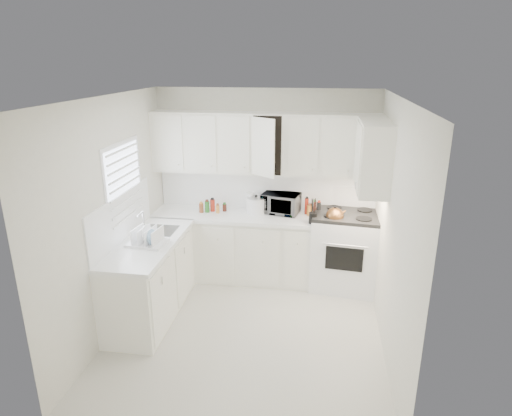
% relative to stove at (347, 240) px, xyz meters
% --- Properties ---
extents(floor, '(3.20, 3.20, 0.00)m').
position_rel_stove_xyz_m(floor, '(-1.13, -1.26, -0.67)').
color(floor, silver).
rests_on(floor, ground).
extents(ceiling, '(3.20, 3.20, 0.00)m').
position_rel_stove_xyz_m(ceiling, '(-1.13, -1.26, 1.93)').
color(ceiling, white).
rests_on(ceiling, ground).
extents(wall_back, '(3.00, 0.00, 3.00)m').
position_rel_stove_xyz_m(wall_back, '(-1.13, 0.34, 0.63)').
color(wall_back, white).
rests_on(wall_back, ground).
extents(wall_front, '(3.00, 0.00, 3.00)m').
position_rel_stove_xyz_m(wall_front, '(-1.13, -2.86, 0.63)').
color(wall_front, white).
rests_on(wall_front, ground).
extents(wall_left, '(0.00, 3.20, 3.20)m').
position_rel_stove_xyz_m(wall_left, '(-2.63, -1.26, 0.63)').
color(wall_left, white).
rests_on(wall_left, ground).
extents(wall_right, '(0.00, 3.20, 3.20)m').
position_rel_stove_xyz_m(wall_right, '(0.37, -1.26, 0.63)').
color(wall_right, white).
rests_on(wall_right, ground).
extents(window_blinds, '(0.06, 0.96, 1.06)m').
position_rel_stove_xyz_m(window_blinds, '(-2.61, -0.91, 0.88)').
color(window_blinds, white).
rests_on(window_blinds, wall_left).
extents(lower_cabinets_back, '(2.22, 0.60, 0.90)m').
position_rel_stove_xyz_m(lower_cabinets_back, '(-1.52, 0.04, -0.22)').
color(lower_cabinets_back, white).
rests_on(lower_cabinets_back, floor).
extents(lower_cabinets_left, '(0.60, 1.60, 0.90)m').
position_rel_stove_xyz_m(lower_cabinets_left, '(-2.33, -1.06, -0.22)').
color(lower_cabinets_left, white).
rests_on(lower_cabinets_left, floor).
extents(countertop_back, '(2.24, 0.64, 0.05)m').
position_rel_stove_xyz_m(countertop_back, '(-1.52, 0.03, 0.26)').
color(countertop_back, white).
rests_on(countertop_back, lower_cabinets_back).
extents(countertop_left, '(0.64, 1.62, 0.05)m').
position_rel_stove_xyz_m(countertop_left, '(-2.32, -1.06, 0.26)').
color(countertop_left, white).
rests_on(countertop_left, lower_cabinets_left).
extents(backsplash_back, '(2.98, 0.02, 0.55)m').
position_rel_stove_xyz_m(backsplash_back, '(-1.13, 0.33, 0.56)').
color(backsplash_back, white).
rests_on(backsplash_back, wall_back).
extents(backsplash_left, '(0.02, 1.60, 0.55)m').
position_rel_stove_xyz_m(backsplash_left, '(-2.62, -1.06, 0.56)').
color(backsplash_left, white).
rests_on(backsplash_left, wall_left).
extents(upper_cabinets_back, '(3.00, 0.33, 0.80)m').
position_rel_stove_xyz_m(upper_cabinets_back, '(-1.13, 0.17, 0.83)').
color(upper_cabinets_back, white).
rests_on(upper_cabinets_back, wall_back).
extents(upper_cabinets_right, '(0.33, 0.90, 0.80)m').
position_rel_stove_xyz_m(upper_cabinets_right, '(0.20, -0.44, 0.83)').
color(upper_cabinets_right, white).
rests_on(upper_cabinets_right, wall_right).
extents(sink, '(0.42, 0.38, 0.30)m').
position_rel_stove_xyz_m(sink, '(-2.32, -0.71, 0.40)').
color(sink, gray).
rests_on(sink, countertop_left).
extents(stove, '(0.94, 0.80, 1.34)m').
position_rel_stove_xyz_m(stove, '(0.00, 0.00, 0.00)').
color(stove, white).
rests_on(stove, floor).
extents(tea_kettle, '(0.35, 0.32, 0.26)m').
position_rel_stove_xyz_m(tea_kettle, '(-0.18, -0.16, 0.40)').
color(tea_kettle, '#9C5D2A').
rests_on(tea_kettle, stove).
extents(frying_pan, '(0.32, 0.45, 0.04)m').
position_rel_stove_xyz_m(frying_pan, '(0.18, 0.16, 0.30)').
color(frying_pan, black).
rests_on(frying_pan, stove).
extents(microwave, '(0.54, 0.37, 0.33)m').
position_rel_stove_xyz_m(microwave, '(-0.90, 0.17, 0.45)').
color(microwave, gray).
rests_on(microwave, countertop_back).
extents(rice_cooker, '(0.31, 0.31, 0.26)m').
position_rel_stove_xyz_m(rice_cooker, '(-1.23, 0.12, 0.41)').
color(rice_cooker, white).
rests_on(rice_cooker, countertop_back).
extents(paper_towel, '(0.12, 0.12, 0.27)m').
position_rel_stove_xyz_m(paper_towel, '(-1.32, 0.18, 0.42)').
color(paper_towel, white).
rests_on(paper_towel, countertop_back).
extents(utensil_crock, '(0.15, 0.15, 0.35)m').
position_rel_stove_xyz_m(utensil_crock, '(-0.45, -0.18, 0.46)').
color(utensil_crock, black).
rests_on(utensil_crock, countertop_back).
extents(dish_rack, '(0.45, 0.36, 0.23)m').
position_rel_stove_xyz_m(dish_rack, '(-2.30, -1.15, 0.40)').
color(dish_rack, white).
rests_on(dish_rack, countertop_left).
extents(spice_left_0, '(0.06, 0.06, 0.13)m').
position_rel_stove_xyz_m(spice_left_0, '(-1.98, 0.16, 0.35)').
color(spice_left_0, brown).
rests_on(spice_left_0, countertop_back).
extents(spice_left_1, '(0.06, 0.06, 0.13)m').
position_rel_stove_xyz_m(spice_left_1, '(-1.91, 0.07, 0.35)').
color(spice_left_1, '#256622').
rests_on(spice_left_1, countertop_back).
extents(spice_left_2, '(0.06, 0.06, 0.13)m').
position_rel_stove_xyz_m(spice_left_2, '(-1.83, 0.16, 0.35)').
color(spice_left_2, red).
rests_on(spice_left_2, countertop_back).
extents(spice_left_3, '(0.06, 0.06, 0.13)m').
position_rel_stove_xyz_m(spice_left_3, '(-1.76, 0.07, 0.35)').
color(spice_left_3, orange).
rests_on(spice_left_3, countertop_back).
extents(spice_left_4, '(0.06, 0.06, 0.13)m').
position_rel_stove_xyz_m(spice_left_4, '(-1.68, 0.16, 0.35)').
color(spice_left_4, '#4E2016').
rests_on(spice_left_4, countertop_back).
extents(sauce_right_0, '(0.06, 0.06, 0.19)m').
position_rel_stove_xyz_m(sauce_right_0, '(-0.55, 0.20, 0.38)').
color(sauce_right_0, red).
rests_on(sauce_right_0, countertop_back).
extents(sauce_right_1, '(0.06, 0.06, 0.19)m').
position_rel_stove_xyz_m(sauce_right_1, '(-0.50, 0.14, 0.38)').
color(sauce_right_1, orange).
rests_on(sauce_right_1, countertop_back).
extents(sauce_right_2, '(0.06, 0.06, 0.19)m').
position_rel_stove_xyz_m(sauce_right_2, '(-0.44, 0.20, 0.38)').
color(sauce_right_2, '#4E2016').
rests_on(sauce_right_2, countertop_back).
extents(sauce_right_3, '(0.06, 0.06, 0.19)m').
position_rel_stove_xyz_m(sauce_right_3, '(-0.39, 0.14, 0.38)').
color(sauce_right_3, black).
rests_on(sauce_right_3, countertop_back).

